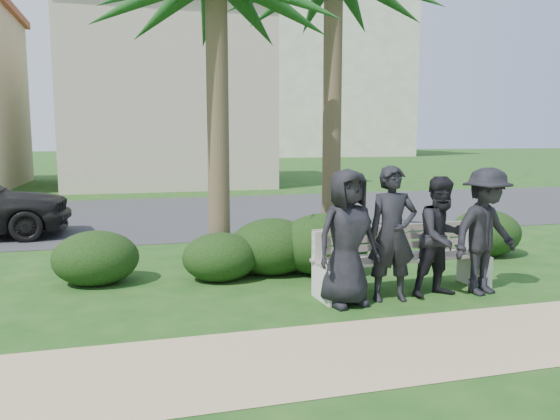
{
  "coord_description": "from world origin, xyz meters",
  "views": [
    {
      "loc": [
        -2.61,
        -6.33,
        2.0
      ],
      "look_at": [
        -0.58,
        1.0,
        0.99
      ],
      "focal_mm": 35.0,
      "sensor_mm": 36.0,
      "label": 1
    }
  ],
  "objects_px": {
    "man_b": "(392,234)",
    "park_bench": "(403,263)",
    "man_c": "(442,237)",
    "man_d": "(485,231)",
    "man_a": "(347,238)"
  },
  "relations": [
    {
      "from": "man_b",
      "to": "park_bench",
      "type": "bearing_deg",
      "value": 52.3
    },
    {
      "from": "man_c",
      "to": "man_d",
      "type": "xyz_separation_m",
      "value": [
        0.59,
        -0.05,
        0.05
      ]
    },
    {
      "from": "man_a",
      "to": "man_d",
      "type": "distance_m",
      "value": 1.88
    },
    {
      "from": "man_b",
      "to": "man_c",
      "type": "xyz_separation_m",
      "value": [
        0.68,
        -0.01,
        -0.07
      ]
    },
    {
      "from": "park_bench",
      "to": "man_d",
      "type": "height_order",
      "value": "man_d"
    },
    {
      "from": "man_c",
      "to": "man_d",
      "type": "relative_size",
      "value": 0.94
    },
    {
      "from": "man_a",
      "to": "man_c",
      "type": "height_order",
      "value": "man_a"
    },
    {
      "from": "man_c",
      "to": "man_d",
      "type": "distance_m",
      "value": 0.6
    },
    {
      "from": "park_bench",
      "to": "man_d",
      "type": "relative_size",
      "value": 1.48
    },
    {
      "from": "man_d",
      "to": "park_bench",
      "type": "bearing_deg",
      "value": 143.96
    },
    {
      "from": "park_bench",
      "to": "man_c",
      "type": "distance_m",
      "value": 0.62
    },
    {
      "from": "man_b",
      "to": "man_a",
      "type": "bearing_deg",
      "value": -168.92
    },
    {
      "from": "man_a",
      "to": "park_bench",
      "type": "bearing_deg",
      "value": 10.92
    },
    {
      "from": "man_a",
      "to": "man_c",
      "type": "distance_m",
      "value": 1.29
    },
    {
      "from": "park_bench",
      "to": "man_d",
      "type": "distance_m",
      "value": 1.11
    }
  ]
}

